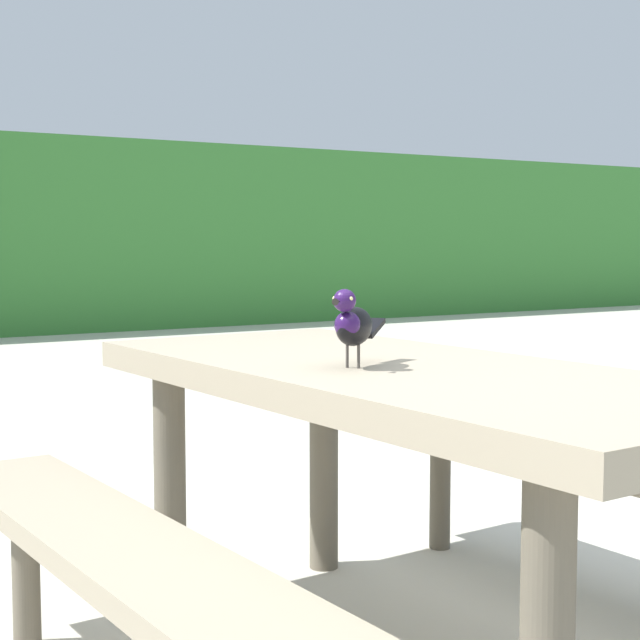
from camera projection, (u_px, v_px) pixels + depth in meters
The scene contains 2 objects.
picnic_table_foreground at pixel (401, 442), 2.31m from camera, with size 1.77×1.84×0.74m.
bird_grackle at pixel (353, 324), 2.23m from camera, with size 0.25×0.19×0.18m.
Camera 1 is at (-1.40, -1.56, 1.03)m, focal length 54.69 mm.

